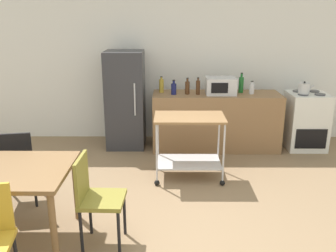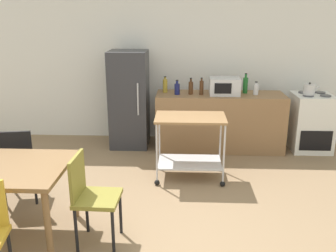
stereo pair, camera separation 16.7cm
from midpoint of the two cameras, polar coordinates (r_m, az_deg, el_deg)
ground_plane at (r=3.74m, az=-1.78°, el=-17.39°), size 12.00×12.00×0.00m
back_wall at (r=6.31m, az=0.28°, el=11.10°), size 8.40×0.12×2.90m
kitchen_counter at (r=5.95m, az=8.73°, el=0.68°), size 2.00×0.64×0.90m
chair_black at (r=4.50m, az=-21.12°, el=-4.88°), size 0.46×0.46×0.89m
chair_olive at (r=3.52m, az=-10.55°, el=-10.24°), size 0.41×0.41×0.89m
stove_oven at (r=6.29m, az=21.96°, el=0.53°), size 0.60×0.61×0.92m
refrigerator at (r=5.98m, az=-5.21°, el=4.12°), size 0.60×0.63×1.55m
kitchen_cart at (r=4.79m, az=4.43°, el=-1.71°), size 0.91×0.57×0.85m
bottle_hot_sauce at (r=5.87m, az=0.37°, el=6.29°), size 0.07×0.07×0.26m
bottle_wine at (r=5.72m, az=2.26°, el=5.79°), size 0.08×0.08×0.23m
bottle_olive_oil at (r=5.74m, az=4.38°, el=5.95°), size 0.07×0.07×0.26m
bottle_sesame_oil at (r=5.73m, az=6.04°, el=5.96°), size 0.06×0.06×0.26m
microwave at (r=5.78m, az=9.55°, el=6.08°), size 0.46×0.35×0.26m
bottle_soda at (r=5.95m, az=12.67°, el=6.22°), size 0.08×0.08×0.31m
bottle_sparkling_water at (r=5.89m, az=14.25°, el=5.54°), size 0.08×0.08×0.20m
kettle at (r=6.04m, az=21.77°, el=5.28°), size 0.24×0.17×0.19m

